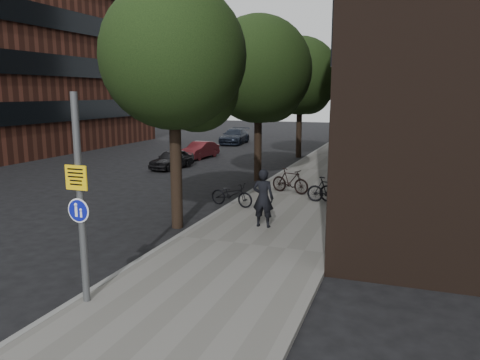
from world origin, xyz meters
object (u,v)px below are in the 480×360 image
at_px(pedestrian, 263,198).
at_px(parked_car_near, 172,159).
at_px(signpost, 80,199).
at_px(parked_bike_facade_near, 343,191).

distance_m(pedestrian, parked_car_near, 12.91).
bearing_deg(parked_car_near, pedestrian, -42.02).
xyz_separation_m(signpost, parked_bike_facade_near, (3.74, 10.19, -1.59)).
xyz_separation_m(pedestrian, parked_bike_facade_near, (1.94, 3.94, -0.41)).
distance_m(parked_bike_facade_near, parked_car_near, 11.86).
bearing_deg(signpost, parked_bike_facade_near, 70.25).
bearing_deg(parked_car_near, signpost, -60.19).
height_order(pedestrian, parked_car_near, pedestrian).
bearing_deg(parked_bike_facade_near, signpost, 174.12).
relative_size(signpost, parked_bike_facade_near, 2.18).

